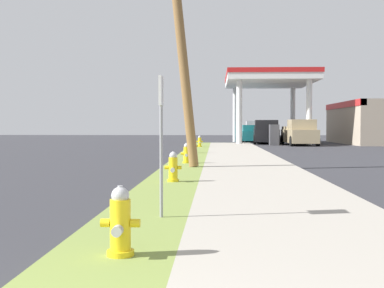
# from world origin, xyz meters

# --- Properties ---
(fire_hydrant_nearest) EXTENTS (0.42, 0.38, 0.74)m
(fire_hydrant_nearest) POSITION_xyz_m (0.81, 3.62, 0.45)
(fire_hydrant_nearest) COLOR yellow
(fire_hydrant_nearest) RESTS_ON grass_verge
(fire_hydrant_second) EXTENTS (0.42, 0.38, 0.74)m
(fire_hydrant_second) POSITION_xyz_m (0.77, 10.77, 0.45)
(fire_hydrant_second) COLOR yellow
(fire_hydrant_second) RESTS_ON grass_verge
(fire_hydrant_third) EXTENTS (0.42, 0.37, 0.74)m
(fire_hydrant_third) POSITION_xyz_m (0.74, 16.99, 0.45)
(fire_hydrant_third) COLOR yellow
(fire_hydrant_third) RESTS_ON grass_verge
(fire_hydrant_fourth) EXTENTS (0.42, 0.37, 0.74)m
(fire_hydrant_fourth) POSITION_xyz_m (0.72, 24.10, 0.45)
(fire_hydrant_fourth) COLOR yellow
(fire_hydrant_fourth) RESTS_ON grass_verge
(fire_hydrant_fifth) EXTENTS (0.42, 0.37, 0.74)m
(fire_hydrant_fifth) POSITION_xyz_m (0.76, 31.58, 0.45)
(fire_hydrant_fifth) COLOR yellow
(fire_hydrant_fifth) RESTS_ON grass_verge
(utility_pole_midground) EXTENTS (1.76, 0.50, 8.47)m
(utility_pole_midground) POSITION_xyz_m (0.64, 15.38, 4.44)
(utility_pole_midground) COLOR olive
(utility_pole_midground) RESTS_ON grass_verge
(street_sign_post) EXTENTS (0.05, 0.36, 2.12)m
(street_sign_post) POSITION_xyz_m (1.00, 5.90, 1.63)
(street_sign_post) COLOR gray
(street_sign_post) RESTS_ON grass_verge
(gas_station_canopy) EXTENTS (15.84, 11.52, 5.89)m
(gas_station_canopy) POSITION_xyz_m (13.45, 41.72, 2.50)
(gas_station_canopy) COLOR silver
(gas_station_canopy) RESTS_ON ground
(car_teal_by_near_pump) EXTENTS (1.95, 4.51, 1.57)m
(car_teal_by_near_pump) POSITION_xyz_m (5.07, 45.17, 0.72)
(car_teal_by_near_pump) COLOR #197075
(car_teal_by_near_pump) RESTS_ON ground
(truck_black_at_forecourt) EXTENTS (2.38, 5.50, 1.97)m
(truck_black_at_forecourt) POSITION_xyz_m (6.02, 41.25, 0.91)
(truck_black_at_forecourt) COLOR black
(truck_black_at_forecourt) RESTS_ON ground
(truck_tan_on_apron) EXTENTS (2.24, 5.45, 1.97)m
(truck_tan_on_apron) POSITION_xyz_m (8.25, 37.66, 0.91)
(truck_tan_on_apron) COLOR tan
(truck_tan_on_apron) RESTS_ON ground
(truck_silver_at_far_bay) EXTENTS (2.17, 5.42, 1.97)m
(truck_silver_at_far_bay) POSITION_xyz_m (5.71, 48.71, 0.91)
(truck_silver_at_far_bay) COLOR #BCBCC1
(truck_silver_at_far_bay) RESTS_ON ground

